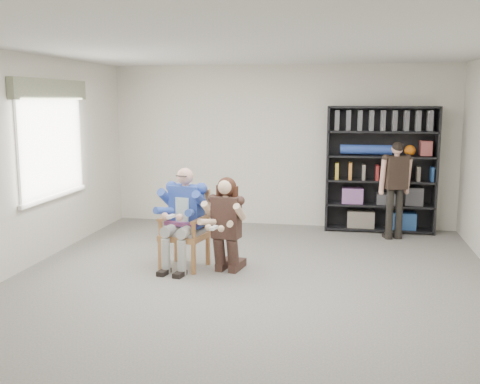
% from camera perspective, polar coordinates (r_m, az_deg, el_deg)
% --- Properties ---
extents(room_shell, '(6.00, 7.00, 2.80)m').
position_cam_1_polar(room_shell, '(6.42, 0.79, 2.17)').
color(room_shell, silver).
rests_on(room_shell, ground).
extents(floor, '(6.00, 7.00, 0.01)m').
position_cam_1_polar(floor, '(6.74, 0.76, -9.72)').
color(floor, '#615E5A').
rests_on(floor, ground).
extents(window_left, '(0.16, 2.00, 1.75)m').
position_cam_1_polar(window_left, '(8.33, -18.49, 4.94)').
color(window_left, white).
rests_on(window_left, room_shell).
extents(armchair, '(0.69, 0.68, 1.03)m').
position_cam_1_polar(armchair, '(7.43, -5.69, -3.82)').
color(armchair, olive).
rests_on(armchair, floor).
extents(seated_man, '(0.71, 0.90, 1.34)m').
position_cam_1_polar(seated_man, '(7.39, -5.71, -2.65)').
color(seated_man, '#164592').
rests_on(seated_man, floor).
extents(kneeling_woman, '(0.66, 0.91, 1.23)m').
position_cam_1_polar(kneeling_woman, '(7.15, -1.49, -3.48)').
color(kneeling_woman, '#331F1C').
rests_on(kneeling_woman, floor).
extents(bookshelf, '(1.80, 0.38, 2.10)m').
position_cam_1_polar(bookshelf, '(9.65, 14.11, 2.22)').
color(bookshelf, black).
rests_on(bookshelf, floor).
extents(standing_man, '(0.55, 0.42, 1.56)m').
position_cam_1_polar(standing_man, '(9.20, 15.50, 0.12)').
color(standing_man, black).
rests_on(standing_man, floor).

